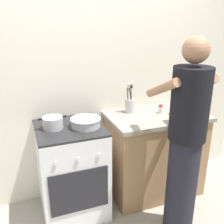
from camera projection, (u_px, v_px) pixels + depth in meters
ground at (112, 209)px, 2.57m from camera, size 6.00×6.00×0.00m
back_wall at (113, 76)px, 2.66m from camera, size 3.20×0.10×2.50m
countertop at (155, 154)px, 2.74m from camera, size 1.00×0.60×0.90m
stove_range at (72, 170)px, 2.44m from camera, size 0.60×0.62×0.90m
pot at (53, 123)px, 2.23m from camera, size 0.24×0.18×0.11m
mixing_bowl at (86, 122)px, 2.28m from camera, size 0.27×0.27×0.08m
utensil_crock at (130, 104)px, 2.62m from camera, size 0.10×0.10×0.32m
spice_bottle at (161, 109)px, 2.62m from camera, size 0.04×0.04×0.09m
oil_bottle at (179, 105)px, 2.56m from camera, size 0.06×0.06×0.23m
person at (185, 143)px, 2.07m from camera, size 0.41×0.50×1.70m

